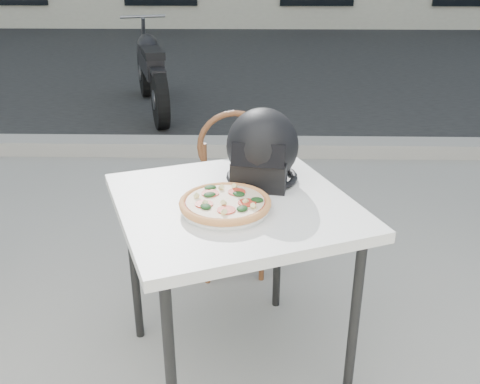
{
  "coord_description": "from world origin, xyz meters",
  "views": [
    {
      "loc": [
        0.31,
        -1.34,
        1.6
      ],
      "look_at": [
        0.27,
        0.36,
        0.82
      ],
      "focal_mm": 40.0,
      "sensor_mm": 36.0,
      "label": 1
    }
  ],
  "objects_px": {
    "plate": "(225,208)",
    "cafe_chair_main": "(233,185)",
    "pizza": "(225,202)",
    "helmet": "(262,150)",
    "cafe_table_main": "(234,217)",
    "motorcycle": "(151,72)"
  },
  "relations": [
    {
      "from": "plate",
      "to": "cafe_chair_main",
      "type": "bearing_deg",
      "value": 90.21
    },
    {
      "from": "pizza",
      "to": "helmet",
      "type": "relative_size",
      "value": 1.29
    },
    {
      "from": "helmet",
      "to": "plate",
      "type": "bearing_deg",
      "value": -107.36
    },
    {
      "from": "plate",
      "to": "cafe_table_main",
      "type": "bearing_deg",
      "value": 73.38
    },
    {
      "from": "plate",
      "to": "cafe_chair_main",
      "type": "relative_size",
      "value": 0.42
    },
    {
      "from": "cafe_table_main",
      "to": "helmet",
      "type": "relative_size",
      "value": 3.22
    },
    {
      "from": "cafe_table_main",
      "to": "plate",
      "type": "distance_m",
      "value": 0.12
    },
    {
      "from": "plate",
      "to": "helmet",
      "type": "bearing_deg",
      "value": 64.35
    },
    {
      "from": "pizza",
      "to": "helmet",
      "type": "bearing_deg",
      "value": 64.36
    },
    {
      "from": "cafe_chair_main",
      "to": "pizza",
      "type": "bearing_deg",
      "value": 83.79
    },
    {
      "from": "pizza",
      "to": "cafe_table_main",
      "type": "bearing_deg",
      "value": 73.45
    },
    {
      "from": "helmet",
      "to": "motorcycle",
      "type": "bearing_deg",
      "value": 114.87
    },
    {
      "from": "plate",
      "to": "helmet",
      "type": "height_order",
      "value": "helmet"
    },
    {
      "from": "cafe_chair_main",
      "to": "motorcycle",
      "type": "distance_m",
      "value": 3.38
    },
    {
      "from": "helmet",
      "to": "cafe_chair_main",
      "type": "xyz_separation_m",
      "value": [
        -0.13,
        0.54,
        -0.38
      ]
    },
    {
      "from": "pizza",
      "to": "cafe_chair_main",
      "type": "distance_m",
      "value": 0.86
    },
    {
      "from": "pizza",
      "to": "motorcycle",
      "type": "bearing_deg",
      "value": 103.81
    },
    {
      "from": "motorcycle",
      "to": "cafe_chair_main",
      "type": "bearing_deg",
      "value": -89.61
    },
    {
      "from": "plate",
      "to": "motorcycle",
      "type": "height_order",
      "value": "motorcycle"
    },
    {
      "from": "pizza",
      "to": "motorcycle",
      "type": "xyz_separation_m",
      "value": [
        -0.99,
        4.03,
        -0.39
      ]
    },
    {
      "from": "plate",
      "to": "helmet",
      "type": "xyz_separation_m",
      "value": [
        0.13,
        0.27,
        0.12
      ]
    },
    {
      "from": "helmet",
      "to": "cafe_chair_main",
      "type": "height_order",
      "value": "helmet"
    }
  ]
}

